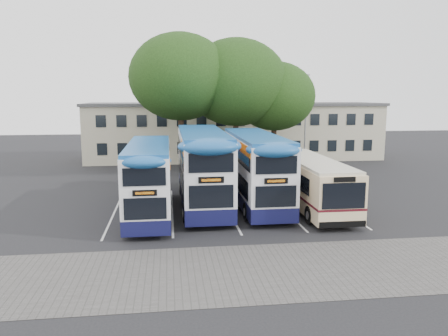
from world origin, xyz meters
TOP-DOWN VIEW (x-y plane):
  - ground at (0.00, 0.00)m, footprint 120.00×120.00m
  - paving_strip at (-2.00, -5.00)m, footprint 40.00×6.00m
  - bay_lines at (-3.75, 5.00)m, footprint 14.12×11.00m
  - depot_building at (0.00, 26.99)m, footprint 32.40×8.40m
  - lamp_post at (6.00, 19.97)m, footprint 0.25×1.05m
  - tree_left at (-6.26, 16.89)m, footprint 8.82×8.82m
  - tree_mid at (-1.26, 17.69)m, footprint 9.18×9.18m
  - tree_right at (2.42, 18.19)m, footprint 7.44×7.44m
  - bus_dd_left at (-8.55, 4.20)m, footprint 2.49×10.26m
  - bus_dd_mid at (-5.25, 6.02)m, footprint 2.82×11.61m
  - bus_dd_right at (-1.84, 5.74)m, footprint 2.68×11.03m
  - bus_single at (1.49, 4.58)m, footprint 2.68×10.52m

SIDE VIEW (x-z plane):
  - ground at x=0.00m, z-range 0.00..0.00m
  - paving_strip at x=-2.00m, z-range 0.00..0.01m
  - bay_lines at x=-3.75m, z-range 0.00..0.01m
  - bus_single at x=1.49m, z-range 0.21..3.35m
  - bus_dd_left at x=-8.55m, z-range 0.22..4.49m
  - bus_dd_right at x=-1.84m, z-range 0.23..4.83m
  - bus_dd_mid at x=-5.25m, z-range 0.25..5.09m
  - depot_building at x=0.00m, z-range 0.05..6.25m
  - lamp_post at x=6.00m, z-range 0.55..9.61m
  - tree_right at x=2.42m, z-range 1.88..12.00m
  - tree_mid at x=-1.26m, z-range 2.13..14.22m
  - tree_left at x=-6.26m, z-range 2.42..14.80m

